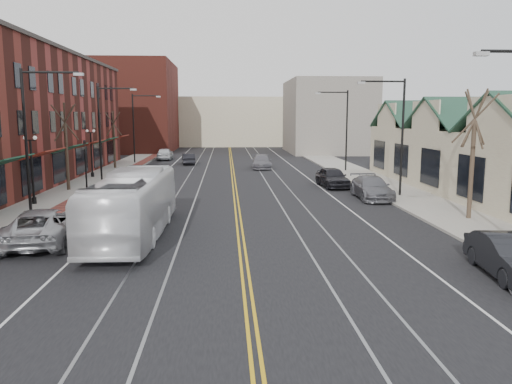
{
  "coord_description": "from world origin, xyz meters",
  "views": [
    {
      "loc": [
        -0.66,
        -11.86,
        5.67
      ],
      "look_at": [
        0.78,
        11.96,
        2.0
      ],
      "focal_mm": 35.0,
      "sensor_mm": 36.0,
      "label": 1
    }
  ],
  "objects": [
    {
      "name": "ground",
      "position": [
        0.0,
        0.0,
        0.0
      ],
      "size": [
        160.0,
        160.0,
        0.0
      ],
      "primitive_type": "plane",
      "color": "black",
      "rests_on": "ground"
    },
    {
      "name": "sidewalk_left",
      "position": [
        -12.0,
        20.0,
        0.07
      ],
      "size": [
        4.0,
        120.0,
        0.15
      ],
      "primitive_type": "cube",
      "color": "gray",
      "rests_on": "ground"
    },
    {
      "name": "sidewalk_right",
      "position": [
        12.0,
        20.0,
        0.07
      ],
      "size": [
        4.0,
        120.0,
        0.15
      ],
      "primitive_type": "cube",
      "color": "gray",
      "rests_on": "ground"
    },
    {
      "name": "building_right",
      "position": [
        18.0,
        20.0,
        2.3
      ],
      "size": [
        8.0,
        36.0,
        4.6
      ],
      "primitive_type": "cube",
      "color": "#BAAC8F",
      "rests_on": "ground"
    },
    {
      "name": "backdrop_left",
      "position": [
        -16.0,
        70.0,
        7.0
      ],
      "size": [
        14.0,
        18.0,
        14.0
      ],
      "primitive_type": "cube",
      "color": "maroon",
      "rests_on": "ground"
    },
    {
      "name": "backdrop_mid",
      "position": [
        0.0,
        85.0,
        4.5
      ],
      "size": [
        22.0,
        14.0,
        9.0
      ],
      "primitive_type": "cube",
      "color": "#BAAC8F",
      "rests_on": "ground"
    },
    {
      "name": "backdrop_right",
      "position": [
        15.0,
        65.0,
        5.5
      ],
      "size": [
        12.0,
        16.0,
        11.0
      ],
      "primitive_type": "cube",
      "color": "slate",
      "rests_on": "ground"
    },
    {
      "name": "streetlight_l_1",
      "position": [
        -11.05,
        16.0,
        5.03
      ],
      "size": [
        3.33,
        0.25,
        8.0
      ],
      "color": "black",
      "rests_on": "sidewalk_left"
    },
    {
      "name": "streetlight_l_2",
      "position": [
        -11.05,
        32.0,
        5.03
      ],
      "size": [
        3.33,
        0.25,
        8.0
      ],
      "color": "black",
      "rests_on": "sidewalk_left"
    },
    {
      "name": "streetlight_l_3",
      "position": [
        -11.05,
        48.0,
        5.03
      ],
      "size": [
        3.33,
        0.25,
        8.0
      ],
      "color": "black",
      "rests_on": "sidewalk_left"
    },
    {
      "name": "streetlight_r_1",
      "position": [
        11.05,
        22.0,
        5.03
      ],
      "size": [
        3.33,
        0.25,
        8.0
      ],
      "color": "black",
      "rests_on": "sidewalk_right"
    },
    {
      "name": "streetlight_r_2",
      "position": [
        11.05,
        38.0,
        5.03
      ],
      "size": [
        3.33,
        0.25,
        8.0
      ],
      "color": "black",
      "rests_on": "sidewalk_right"
    },
    {
      "name": "lamppost_l_2",
      "position": [
        -12.8,
        20.0,
        2.2
      ],
      "size": [
        0.84,
        0.28,
        4.27
      ],
      "color": "black",
      "rests_on": "sidewalk_left"
    },
    {
      "name": "lamppost_l_3",
      "position": [
        -12.8,
        34.0,
        2.2
      ],
      "size": [
        0.84,
        0.28,
        4.27
      ],
      "color": "black",
      "rests_on": "sidewalk_left"
    },
    {
      "name": "tree_left_near",
      "position": [
        -12.5,
        26.0,
        3.51
      ],
      "size": [
        1.78,
        1.37,
        6.48
      ],
      "color": "#382B21",
      "rests_on": "sidewalk_left"
    },
    {
      "name": "tree_left_far",
      "position": [
        -12.5,
        42.0,
        3.28
      ],
      "size": [
        1.66,
        1.28,
        6.02
      ],
      "color": "#382B21",
      "rests_on": "sidewalk_left"
    },
    {
      "name": "tree_right_mid",
      "position": [
        12.5,
        14.0,
        3.75
      ],
      "size": [
        1.9,
        1.46,
        6.93
      ],
      "color": "#382B21",
      "rests_on": "sidewalk_right"
    },
    {
      "name": "traffic_signal",
      "position": [
        -10.6,
        24.0,
        2.35
      ],
      "size": [
        0.18,
        0.15,
        3.8
      ],
      "color": "black",
      "rests_on": "sidewalk_left"
    },
    {
      "name": "transit_bus",
      "position": [
        -5.0,
        11.34,
        1.54
      ],
      "size": [
        2.78,
        11.08,
        3.07
      ],
      "primitive_type": "imported",
      "rotation": [
        0.0,
        0.0,
        3.12
      ],
      "color": "white",
      "rests_on": "ground"
    },
    {
      "name": "parked_suv",
      "position": [
        -8.82,
        10.32,
        0.8
      ],
      "size": [
        3.35,
        6.05,
        1.6
      ],
      "primitive_type": "imported",
      "rotation": [
        0.0,
        0.0,
        3.27
      ],
      "color": "#9E9FA4",
      "rests_on": "ground"
    },
    {
      "name": "parked_car_b",
      "position": [
        9.3,
        4.62,
        0.75
      ],
      "size": [
        2.04,
        4.68,
        1.5
      ],
      "primitive_type": "imported",
      "rotation": [
        0.0,
        0.0,
        -0.1
      ],
      "color": "black",
      "rests_on": "ground"
    },
    {
      "name": "parked_car_c",
      "position": [
        9.3,
        21.41,
        0.77
      ],
      "size": [
        2.25,
        5.32,
        1.53
      ],
      "primitive_type": "imported",
      "rotation": [
        0.0,
        0.0,
        -0.02
      ],
      "color": "slate",
      "rests_on": "ground"
    },
    {
      "name": "parked_car_d",
      "position": [
        7.8,
        27.08,
        0.8
      ],
      "size": [
        2.26,
        4.84,
        1.6
      ],
      "primitive_type": "imported",
      "rotation": [
        0.0,
        0.0,
        0.08
      ],
      "color": "black",
      "rests_on": "ground"
    },
    {
      "name": "distant_car_left",
      "position": [
        -5.07,
        46.69,
        0.65
      ],
      "size": [
        1.89,
        4.08,
        1.3
      ],
      "primitive_type": "imported",
      "rotation": [
        0.0,
        0.0,
        3.28
      ],
      "color": "black",
      "rests_on": "ground"
    },
    {
      "name": "distant_car_right",
      "position": [
        3.17,
        41.64,
        0.73
      ],
      "size": [
        2.28,
        5.14,
        1.47
      ],
      "primitive_type": "imported",
      "rotation": [
        0.0,
        0.0,
        -0.05
      ],
      "color": "slate",
      "rests_on": "ground"
    },
    {
      "name": "distant_car_far",
      "position": [
        -8.5,
        52.83,
        0.79
      ],
      "size": [
        1.95,
        4.67,
        1.58
      ],
      "primitive_type": "imported",
      "rotation": [
        0.0,
        0.0,
        3.16
      ],
      "color": "silver",
      "rests_on": "ground"
    }
  ]
}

